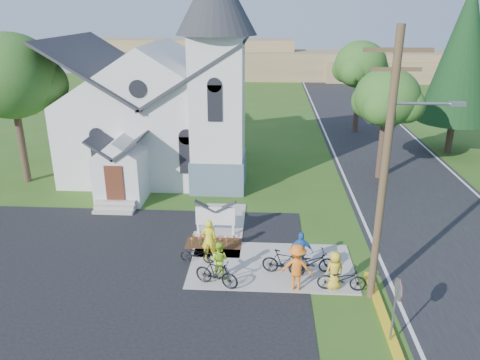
# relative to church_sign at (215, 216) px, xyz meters

# --- Properties ---
(ground) EXTENTS (120.00, 120.00, 0.00)m
(ground) POSITION_rel_church_sign_xyz_m (1.20, -3.20, -1.03)
(ground) COLOR #305819
(ground) RESTS_ON ground
(parking_lot) EXTENTS (20.00, 16.00, 0.02)m
(parking_lot) POSITION_rel_church_sign_xyz_m (-5.80, -5.20, -1.02)
(parking_lot) COLOR black
(parking_lot) RESTS_ON ground
(road) EXTENTS (8.00, 90.00, 0.02)m
(road) POSITION_rel_church_sign_xyz_m (11.20, 11.80, -1.02)
(road) COLOR black
(road) RESTS_ON ground
(sidewalk) EXTENTS (7.00, 4.00, 0.05)m
(sidewalk) POSITION_rel_church_sign_xyz_m (2.70, -2.70, -1.00)
(sidewalk) COLOR #A69F96
(sidewalk) RESTS_ON ground
(church) EXTENTS (12.35, 12.00, 13.00)m
(church) POSITION_rel_church_sign_xyz_m (-4.28, 9.28, 4.22)
(church) COLOR silver
(church) RESTS_ON ground
(church_sign) EXTENTS (2.20, 0.40, 1.70)m
(church_sign) POSITION_rel_church_sign_xyz_m (0.00, 0.00, 0.00)
(church_sign) COLOR #A69F96
(church_sign) RESTS_ON ground
(flower_bed) EXTENTS (2.60, 1.10, 0.07)m
(flower_bed) POSITION_rel_church_sign_xyz_m (0.00, -0.90, -0.99)
(flower_bed) COLOR #3B2210
(flower_bed) RESTS_ON ground
(utility_pole) EXTENTS (3.45, 0.28, 10.00)m
(utility_pole) POSITION_rel_church_sign_xyz_m (6.56, -4.70, 4.38)
(utility_pole) COLOR #473423
(utility_pole) RESTS_ON ground
(stop_sign) EXTENTS (0.11, 0.76, 2.48)m
(stop_sign) POSITION_rel_church_sign_xyz_m (6.63, -7.40, 0.75)
(stop_sign) COLOR gray
(stop_sign) RESTS_ON ground
(tree_lot_corner) EXTENTS (5.60, 5.60, 9.15)m
(tree_lot_corner) POSITION_rel_church_sign_xyz_m (-12.80, 6.80, 5.58)
(tree_lot_corner) COLOR #37261E
(tree_lot_corner) RESTS_ON ground
(tree_road_near) EXTENTS (4.00, 4.00, 7.05)m
(tree_road_near) POSITION_rel_church_sign_xyz_m (9.70, 8.80, 4.18)
(tree_road_near) COLOR #37261E
(tree_road_near) RESTS_ON ground
(tree_road_mid) EXTENTS (4.40, 4.40, 7.80)m
(tree_road_mid) POSITION_rel_church_sign_xyz_m (10.20, 20.80, 4.75)
(tree_road_mid) COLOR #37261E
(tree_road_mid) RESTS_ON ground
(conifer) EXTENTS (5.20, 5.20, 12.40)m
(conifer) POSITION_rel_church_sign_xyz_m (16.20, 14.80, 6.36)
(conifer) COLOR #37261E
(conifer) RESTS_ON ground
(distant_hills) EXTENTS (61.00, 10.00, 5.60)m
(distant_hills) POSITION_rel_church_sign_xyz_m (4.56, 53.13, 1.15)
(distant_hills) COLOR #8B6F4D
(distant_hills) RESTS_ON ground
(cyclist_0) EXTENTS (0.71, 0.50, 1.87)m
(cyclist_0) POSITION_rel_church_sign_xyz_m (-0.03, -2.30, -0.04)
(cyclist_0) COLOR yellow
(cyclist_0) RESTS_ON sidewalk
(bike_0) EXTENTS (1.57, 0.69, 0.80)m
(bike_0) POSITION_rel_church_sign_xyz_m (-0.50, -2.64, -0.58)
(bike_0) COLOR black
(bike_0) RESTS_ON sidewalk
(cyclist_1) EXTENTS (0.92, 0.81, 1.59)m
(cyclist_1) POSITION_rel_church_sign_xyz_m (0.55, -3.76, -0.18)
(cyclist_1) COLOR #ADE12A
(cyclist_1) RESTS_ON sidewalk
(bike_1) EXTENTS (1.94, 1.17, 1.13)m
(bike_1) POSITION_rel_church_sign_xyz_m (0.52, -4.40, -0.41)
(bike_1) COLOR black
(bike_1) RESTS_ON sidewalk
(cyclist_2) EXTENTS (1.03, 0.50, 1.70)m
(cyclist_2) POSITION_rel_church_sign_xyz_m (3.91, -2.92, -0.13)
(cyclist_2) COLOR blue
(cyclist_2) RESTS_ON sidewalk
(bike_2) EXTENTS (2.02, 1.08, 1.01)m
(bike_2) POSITION_rel_church_sign_xyz_m (4.34, -3.24, -0.47)
(bike_2) COLOR black
(bike_2) RESTS_ON sidewalk
(cyclist_3) EXTENTS (1.31, 0.84, 1.92)m
(cyclist_3) POSITION_rel_church_sign_xyz_m (3.65, -4.40, -0.02)
(cyclist_3) COLOR orange
(cyclist_3) RESTS_ON sidewalk
(bike_3) EXTENTS (1.89, 0.94, 1.09)m
(bike_3) POSITION_rel_church_sign_xyz_m (3.18, -3.38, -0.43)
(bike_3) COLOR black
(bike_3) RESTS_ON sidewalk
(cyclist_4) EXTENTS (0.92, 0.77, 1.60)m
(cyclist_4) POSITION_rel_church_sign_xyz_m (5.13, -4.30, -0.18)
(cyclist_4) COLOR gold
(cyclist_4) RESTS_ON sidewalk
(bike_4) EXTENTS (1.91, 0.72, 0.99)m
(bike_4) POSITION_rel_church_sign_xyz_m (5.42, -4.40, -0.48)
(bike_4) COLOR black
(bike_4) RESTS_ON sidewalk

